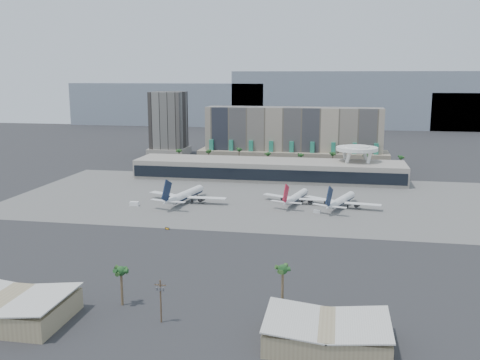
% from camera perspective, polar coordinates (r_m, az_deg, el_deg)
% --- Properties ---
extents(ground, '(900.00, 900.00, 0.00)m').
position_cam_1_polar(ground, '(236.86, -0.44, -4.88)').
color(ground, '#232326').
rests_on(ground, ground).
extents(apron_pad, '(260.00, 130.00, 0.06)m').
position_cam_1_polar(apron_pad, '(289.33, 1.62, -1.92)').
color(apron_pad, '#5B5B59').
rests_on(apron_pad, ground).
extents(mountain_ridge, '(680.00, 60.00, 70.00)m').
position_cam_1_polar(mountain_ridge, '(694.63, 9.27, 8.06)').
color(mountain_ridge, gray).
rests_on(mountain_ridge, ground).
extents(hotel, '(140.00, 30.00, 42.00)m').
position_cam_1_polar(hotel, '(402.28, 5.67, 4.14)').
color(hotel, tan).
rests_on(hotel, ground).
extents(office_tower, '(30.00, 30.00, 52.00)m').
position_cam_1_polar(office_tower, '(447.51, -7.61, 5.59)').
color(office_tower, black).
rests_on(office_tower, ground).
extents(terminal, '(170.00, 32.50, 14.50)m').
position_cam_1_polar(terminal, '(341.28, 3.04, 1.19)').
color(terminal, '#9C9389').
rests_on(terminal, ground).
extents(saucer_structure, '(26.00, 26.00, 21.89)m').
position_cam_1_polar(saucer_structure, '(342.99, 12.36, 3.01)').
color(saucer_structure, white).
rests_on(saucer_structure, ground).
extents(palm_row, '(157.80, 2.80, 13.10)m').
position_cam_1_polar(palm_row, '(374.36, 4.81, 2.66)').
color(palm_row, brown).
rests_on(palm_row, ground).
extents(hangar_left, '(36.65, 22.60, 7.55)m').
position_cam_1_polar(hangar_left, '(162.45, -24.01, -12.37)').
color(hangar_left, gray).
rests_on(hangar_left, ground).
extents(hangar_right, '(30.55, 20.60, 6.89)m').
position_cam_1_polar(hangar_right, '(138.42, 9.23, -15.81)').
color(hangar_right, gray).
rests_on(hangar_right, ground).
extents(utility_pole, '(3.20, 0.85, 12.00)m').
position_cam_1_polar(utility_pole, '(147.19, -8.48, -12.29)').
color(utility_pole, '#4C3826').
rests_on(utility_pole, ground).
extents(airliner_left, '(43.48, 45.19, 15.77)m').
position_cam_1_polar(airliner_left, '(279.79, -5.85, -1.60)').
color(airliner_left, white).
rests_on(airliner_left, ground).
extents(airliner_centre, '(36.65, 38.05, 13.37)m').
position_cam_1_polar(airliner_centre, '(278.03, 6.01, -1.81)').
color(airliner_centre, white).
rests_on(airliner_centre, ground).
extents(airliner_right, '(38.13, 39.40, 14.20)m').
position_cam_1_polar(airliner_right, '(272.58, 10.75, -2.17)').
color(airliner_right, white).
rests_on(airliner_right, ground).
extents(service_vehicle_a, '(4.61, 2.52, 2.18)m').
position_cam_1_polar(service_vehicle_a, '(276.97, -11.21, -2.50)').
color(service_vehicle_a, white).
rests_on(service_vehicle_a, ground).
extents(service_vehicle_b, '(3.53, 2.52, 1.64)m').
position_cam_1_polar(service_vehicle_b, '(260.32, 8.22, -3.34)').
color(service_vehicle_b, silver).
rests_on(service_vehicle_b, ground).
extents(taxiway_sign, '(2.08, 0.95, 0.96)m').
position_cam_1_polar(taxiway_sign, '(232.90, -7.78, -5.15)').
color(taxiway_sign, black).
rests_on(taxiway_sign, ground).
extents(near_palm_a, '(6.00, 6.00, 11.77)m').
position_cam_1_polar(near_palm_a, '(158.88, -12.56, -9.94)').
color(near_palm_a, brown).
rests_on(near_palm_a, ground).
extents(near_palm_b, '(6.00, 6.00, 14.31)m').
position_cam_1_polar(near_palm_b, '(149.67, 4.58, -10.02)').
color(near_palm_b, brown).
rests_on(near_palm_b, ground).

